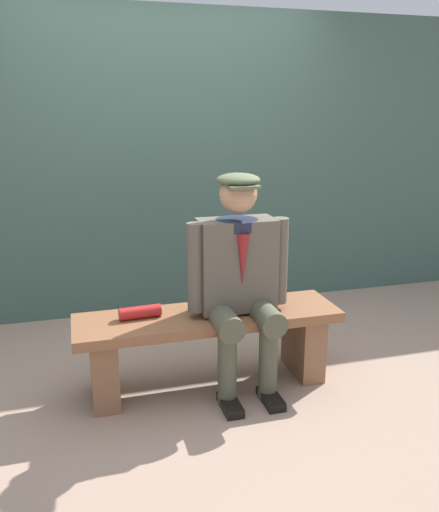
# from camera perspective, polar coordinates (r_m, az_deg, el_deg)

# --- Properties ---
(ground_plane) EXTENTS (30.00, 30.00, 0.00)m
(ground_plane) POSITION_cam_1_polar(r_m,az_deg,el_deg) (3.35, -1.17, -13.81)
(ground_plane) COLOR gray
(bench) EXTENTS (1.58, 0.43, 0.48)m
(bench) POSITION_cam_1_polar(r_m,az_deg,el_deg) (3.20, -1.20, -8.82)
(bench) COLOR brown
(bench) RESTS_ON ground
(seated_man) EXTENTS (0.61, 0.54, 1.30)m
(seated_man) POSITION_cam_1_polar(r_m,az_deg,el_deg) (3.05, 2.16, -2.05)
(seated_man) COLOR #564F43
(seated_man) RESTS_ON ground
(rolled_magazine) EXTENTS (0.25, 0.09, 0.07)m
(rolled_magazine) POSITION_cam_1_polar(r_m,az_deg,el_deg) (3.09, -8.64, -6.06)
(rolled_magazine) COLOR #B21E1E
(rolled_magazine) RESTS_ON bench
(stadium_wall) EXTENTS (12.00, 0.24, 2.41)m
(stadium_wall) POSITION_cam_1_polar(r_m,az_deg,el_deg) (4.37, -6.18, 9.79)
(stadium_wall) COLOR #3B564D
(stadium_wall) RESTS_ON ground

